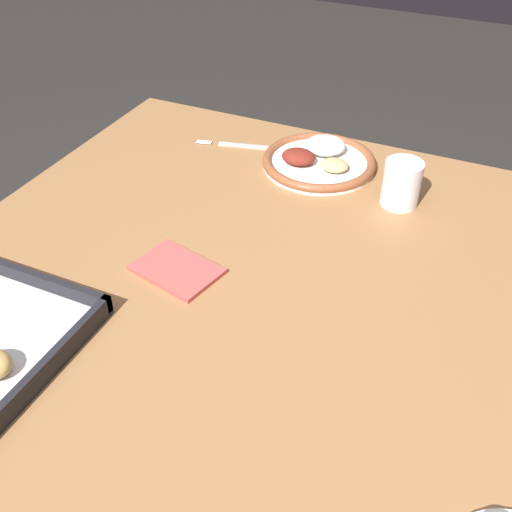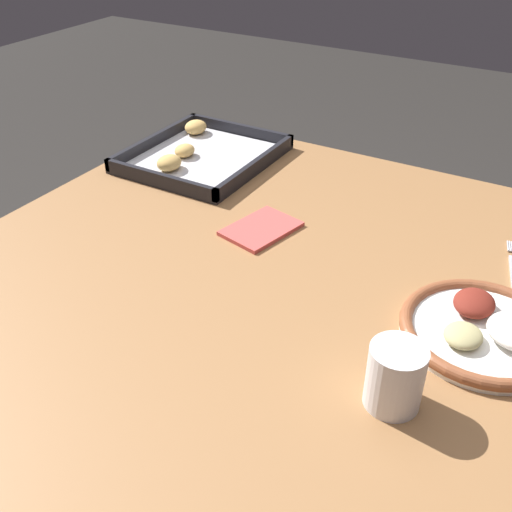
% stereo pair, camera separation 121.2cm
% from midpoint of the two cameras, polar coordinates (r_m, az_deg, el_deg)
% --- Properties ---
extents(ground_plane, '(8.00, 8.00, 0.00)m').
position_cam_midpoint_polar(ground_plane, '(1.43, -20.62, -35.14)').
color(ground_plane, '#282623').
extents(dining_table, '(1.12, 1.06, 0.71)m').
position_cam_midpoint_polar(dining_table, '(0.89, -30.02, -22.60)').
color(dining_table, olive).
rests_on(dining_table, ground_plane).
extents(dinner_plate, '(0.24, 0.24, 0.04)m').
position_cam_midpoint_polar(dinner_plate, '(0.97, -17.07, -2.31)').
color(dinner_plate, white).
rests_on(dinner_plate, dining_table).
extents(fork, '(0.22, 0.06, 0.00)m').
position_cam_midpoint_polar(fork, '(1.09, -23.60, 0.20)').
color(fork, '#B2B2B7').
rests_on(fork, dining_table).
extents(drinking_cup, '(0.07, 0.07, 0.09)m').
position_cam_midpoint_polar(drinking_cup, '(0.81, -10.03, -7.50)').
color(drinking_cup, white).
rests_on(drinking_cup, dining_table).
extents(napkin, '(0.16, 0.13, 0.01)m').
position_cam_midpoint_polar(napkin, '(0.90, -40.30, -17.38)').
color(napkin, '#CC4C47').
rests_on(napkin, dining_table).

